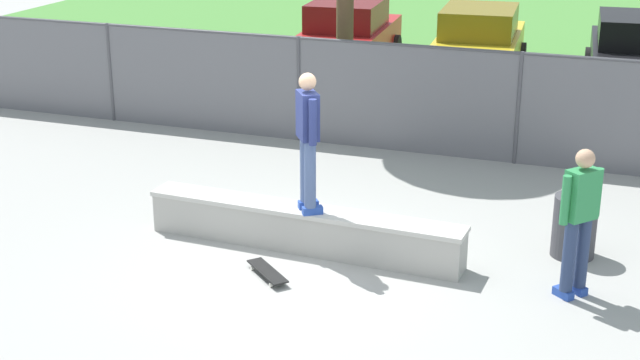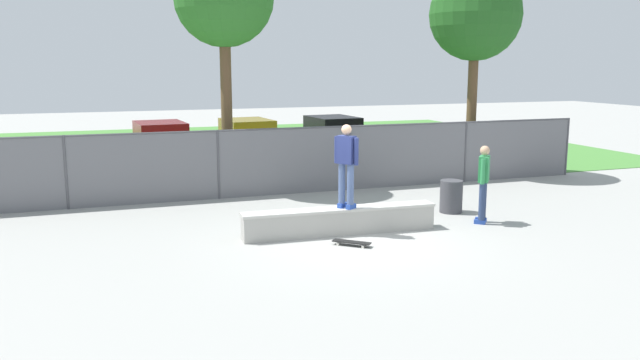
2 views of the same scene
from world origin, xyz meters
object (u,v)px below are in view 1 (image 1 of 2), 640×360
Objects in this scene: car_black at (635,52)px; skateboarder at (308,136)px; concrete_ledge at (303,228)px; car_yellow at (478,43)px; skateboard at (267,272)px; bystander at (579,217)px; car_red at (348,35)px; trash_bin at (574,226)px.

skateboarder is at bearing -108.71° from car_black.
car_yellow reaches higher than concrete_ledge.
skateboard is 0.40× the size of bystander.
skateboard is 3.78m from bystander.
car_black is (3.60, 10.63, -0.75)m from skateboarder.
car_yellow is 1.00× the size of car_black.
skateboarder is 0.42× the size of car_yellow.
concrete_ledge is at bearing 83.35° from skateboard.
skateboarder is at bearing 178.08° from bystander.
bystander is at bearing 11.87° from skateboard.
car_red is (-2.91, 10.44, -0.75)m from skateboarder.
bystander is (6.28, -10.56, 0.17)m from car_red.
concrete_ledge is at bearing -163.37° from trash_bin.
car_red is at bearing -178.54° from car_yellow.
car_red and car_black have the same top height.
car_yellow is at bearing 106.58° from bystander.
skateboarder reaches higher than concrete_ledge.
car_red reaches higher than skateboard.
trash_bin is at bearing -92.07° from car_black.
skateboard is at bearing -96.65° from concrete_ledge.
skateboard is 0.17× the size of car_black.
concrete_ledge is 11.19m from car_black.
car_black is at bearing 71.64° from skateboard.
car_red is at bearing -178.36° from car_black.
skateboarder is 1.76m from skateboard.
skateboard is at bearing -168.13° from bystander.
skateboarder reaches higher than skateboard.
trash_bin is at bearing 95.42° from bystander.
car_black is (3.82, 11.50, 0.77)m from skateboard.
car_yellow is 5.33× the size of trash_bin.
car_yellow is at bearing 88.31° from concrete_ledge.
bystander is (3.59, 0.75, 0.94)m from skateboard.
car_yellow reaches higher than skateboard.
skateboard is 0.90× the size of trash_bin.
skateboarder is 10.87m from car_red.
car_red is at bearing 105.15° from concrete_ledge.
trash_bin reaches higher than concrete_ledge.
skateboarder is at bearing 76.03° from skateboard.
car_black is 2.38× the size of bystander.
skateboard is at bearing -103.97° from skateboarder.
bystander is 1.35m from trash_bin.
concrete_ledge is at bearing 176.80° from bystander.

